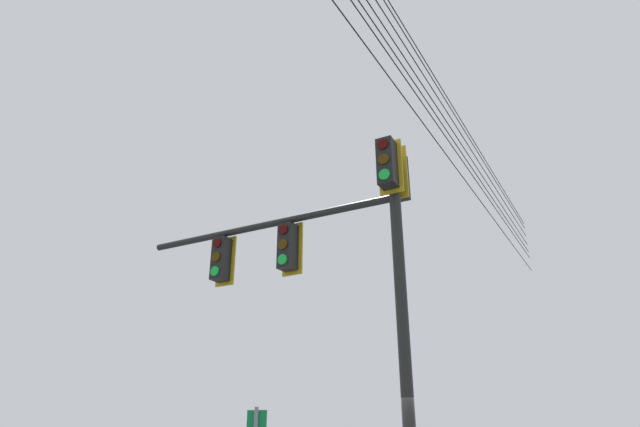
% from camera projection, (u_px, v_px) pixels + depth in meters
% --- Properties ---
extents(signal_mast_assembly, '(4.39, 4.52, 6.91)m').
position_uv_depth(signal_mast_assembly, '(336.00, 254.00, 9.29)').
color(signal_mast_assembly, black).
rests_on(signal_mast_assembly, ground).
extents(overhead_wire_span, '(19.72, 20.54, 2.28)m').
position_uv_depth(overhead_wire_span, '(408.00, 62.00, 11.64)').
color(overhead_wire_span, black).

